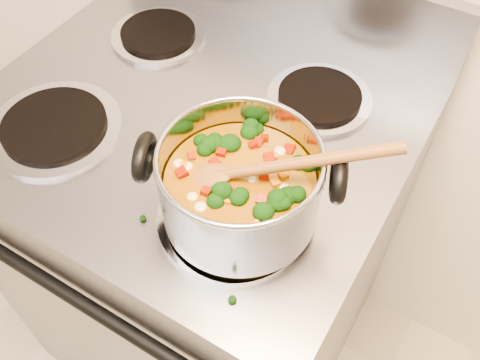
# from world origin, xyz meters

# --- Properties ---
(electric_range) EXTENTS (0.76, 0.68, 1.08)m
(electric_range) POSITION_xyz_m (0.04, 1.16, 0.47)
(electric_range) COLOR gray
(electric_range) RESTS_ON ground
(stockpot) EXTENTS (0.29, 0.23, 0.14)m
(stockpot) POSITION_xyz_m (0.22, 1.02, 1.00)
(stockpot) COLOR #9E9EA6
(stockpot) RESTS_ON electric_range
(wooden_spoon) EXTENTS (0.28, 0.15, 0.12)m
(wooden_spoon) POSITION_xyz_m (0.24, 1.03, 1.03)
(wooden_spoon) COLOR olive
(wooden_spoon) RESTS_ON stockpot
(cooktop_crumbs) EXTENTS (0.08, 0.09, 0.01)m
(cooktop_crumbs) POSITION_xyz_m (0.10, 1.08, 0.92)
(cooktop_crumbs) COLOR black
(cooktop_crumbs) RESTS_ON electric_range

